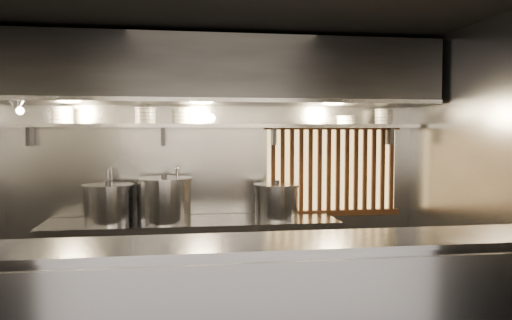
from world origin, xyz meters
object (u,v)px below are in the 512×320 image
object	(u,v)px
heat_lamp	(17,105)
stock_pot_mid	(164,199)
pendant_bulb	(211,118)
stock_pot_left	(109,203)
stock_pot_right	(277,201)

from	to	relation	value
heat_lamp	stock_pot_mid	xyz separation A→B (m)	(1.31, 0.25, -0.94)
pendant_bulb	stock_pot_left	world-z (taller)	pendant_bulb
heat_lamp	stock_pot_mid	bearing A→B (deg)	10.94
heat_lamp	stock_pot_mid	distance (m)	1.63
stock_pot_right	stock_pot_mid	bearing A→B (deg)	-179.94
pendant_bulb	stock_pot_mid	world-z (taller)	pendant_bulb
stock_pot_left	stock_pot_mid	xyz separation A→B (m)	(0.55, -0.01, 0.03)
stock_pot_mid	pendant_bulb	bearing A→B (deg)	11.17
stock_pot_left	heat_lamp	bearing A→B (deg)	-160.87
heat_lamp	stock_pot_right	bearing A→B (deg)	5.87
pendant_bulb	stock_pot_right	distance (m)	1.11
pendant_bulb	stock_pot_right	bearing A→B (deg)	-7.91
heat_lamp	stock_pot_left	world-z (taller)	heat_lamp
stock_pot_left	stock_pot_mid	world-z (taller)	stock_pot_mid
heat_lamp	stock_pot_left	xyz separation A→B (m)	(0.76, 0.26, -0.97)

